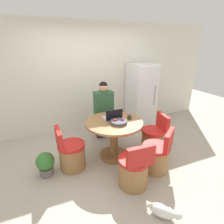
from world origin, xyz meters
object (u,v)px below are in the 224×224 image
object	(u,v)px
laptop	(112,117)
cat	(164,211)
potted_plant	(46,163)
chair_right_side	(153,139)
chair_near_camera	(134,170)
chair_left_side	(71,154)
person_seated	(103,109)
fruit_bowl	(119,122)
refrigerator	(141,96)
chair_near_right_corner	(156,156)
dining_table	(114,133)

from	to	relation	value
laptop	cat	size ratio (longest dim) A/B	0.89
laptop	potted_plant	xyz separation A→B (m)	(-1.27, -0.19, -0.56)
chair_right_side	chair_near_camera	world-z (taller)	same
chair_left_side	person_seated	world-z (taller)	person_seated
chair_left_side	fruit_bowl	distance (m)	1.01
refrigerator	person_seated	xyz separation A→B (m)	(-1.19, -0.38, -0.08)
chair_near_right_corner	chair_near_camera	bearing A→B (deg)	-19.83
person_seated	cat	distance (m)	2.30
laptop	fruit_bowl	distance (m)	0.24
dining_table	potted_plant	size ratio (longest dim) A/B	2.56
chair_near_camera	cat	bearing A→B (deg)	100.09
cat	potted_plant	world-z (taller)	potted_plant
refrigerator	laptop	size ratio (longest dim) A/B	4.99
refrigerator	dining_table	bearing A→B (deg)	-137.72
chair_right_side	chair_near_right_corner	world-z (taller)	same
dining_table	fruit_bowl	xyz separation A→B (m)	(0.04, -0.11, 0.26)
chair_near_right_corner	person_seated	xyz separation A→B (m)	(-0.46, 1.41, 0.46)
chair_near_right_corner	person_seated	size ratio (longest dim) A/B	0.58
chair_near_camera	person_seated	distance (m)	1.65
chair_right_side	chair_left_side	distance (m)	1.65
chair_left_side	laptop	xyz separation A→B (m)	(0.85, 0.17, 0.51)
laptop	potted_plant	size ratio (longest dim) A/B	0.79
dining_table	fruit_bowl	bearing A→B (deg)	-69.48
chair_right_side	cat	bearing A→B (deg)	-20.83
chair_near_camera	person_seated	size ratio (longest dim) A/B	0.58
person_seated	fruit_bowl	world-z (taller)	person_seated
refrigerator	chair_right_side	xyz separation A→B (m)	(-0.42, -1.25, -0.54)
chair_near_right_corner	cat	distance (m)	0.93
chair_left_side	potted_plant	distance (m)	0.43
chair_left_side	person_seated	xyz separation A→B (m)	(0.88, 0.80, 0.46)
refrigerator	chair_near_right_corner	world-z (taller)	refrigerator
chair_right_side	laptop	size ratio (longest dim) A/B	2.41
person_seated	dining_table	bearing A→B (deg)	86.06
person_seated	potted_plant	distance (m)	1.63
dining_table	potted_plant	world-z (taller)	dining_table
dining_table	chair_near_right_corner	xyz separation A→B (m)	(0.51, -0.65, -0.24)
chair_near_camera	laptop	distance (m)	1.08
person_seated	fruit_bowl	size ratio (longest dim) A/B	4.46
dining_table	potted_plant	bearing A→B (deg)	-177.07
laptop	refrigerator	bearing A→B (deg)	-140.53
chair_near_right_corner	laptop	xyz separation A→B (m)	(-0.49, 0.77, 0.51)
chair_right_side	fruit_bowl	world-z (taller)	fruit_bowl
chair_near_camera	potted_plant	xyz separation A→B (m)	(-1.24, 0.76, -0.05)
refrigerator	chair_left_side	xyz separation A→B (m)	(-2.07, -1.17, -0.54)
chair_right_side	dining_table	bearing A→B (deg)	-90.00
chair_near_right_corner	refrigerator	bearing A→B (deg)	-150.53
chair_left_side	cat	world-z (taller)	chair_left_side
chair_right_side	cat	world-z (taller)	chair_right_side
cat	potted_plant	bearing A→B (deg)	-177.60
chair_near_right_corner	potted_plant	xyz separation A→B (m)	(-1.77, 0.59, -0.05)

